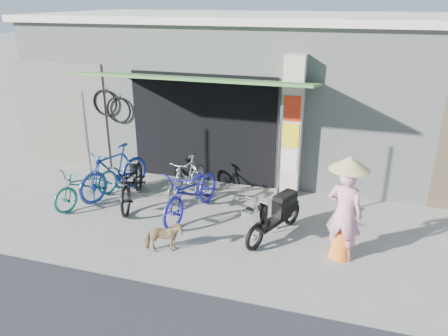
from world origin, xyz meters
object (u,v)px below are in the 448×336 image
(bike_silver, at_px, (187,177))
(nun, at_px, (345,209))
(moped, at_px, (276,214))
(bike_navy, at_px, (192,192))
(street_dog, at_px, (163,237))
(bike_blue, at_px, (114,171))
(bike_teal, at_px, (87,184))
(bike_black, at_px, (132,181))

(bike_silver, distance_m, nun, 3.64)
(moped, distance_m, nun, 1.30)
(bike_navy, xyz_separation_m, moped, (1.72, -0.30, -0.08))
(street_dog, bearing_deg, bike_navy, -23.06)
(bike_blue, xyz_separation_m, nun, (4.84, -1.08, 0.33))
(bike_teal, bearing_deg, bike_black, 35.83)
(bike_silver, bearing_deg, bike_teal, -144.13)
(bike_navy, relative_size, street_dog, 2.97)
(moped, bearing_deg, bike_navy, -166.73)
(bike_navy, distance_m, nun, 2.99)
(bike_teal, xyz_separation_m, bike_navy, (2.28, 0.13, 0.08))
(street_dog, distance_m, moped, 2.03)
(bike_black, relative_size, bike_silver, 1.27)
(bike_black, relative_size, bike_navy, 0.99)
(bike_blue, height_order, street_dog, bike_blue)
(bike_silver, height_order, street_dog, bike_silver)
(bike_blue, distance_m, nun, 4.97)
(bike_blue, relative_size, nun, 1.03)
(street_dog, bearing_deg, bike_black, 18.05)
(bike_teal, bearing_deg, bike_navy, 19.92)
(bike_blue, bearing_deg, bike_black, -2.72)
(bike_silver, bearing_deg, nun, -14.21)
(bike_teal, bearing_deg, bike_blue, 75.53)
(bike_black, bearing_deg, bike_silver, 15.70)
(bike_silver, height_order, bike_navy, bike_navy)
(bike_black, xyz_separation_m, street_dog, (1.41, -1.57, -0.23))
(bike_teal, distance_m, bike_blue, 0.65)
(bike_black, bearing_deg, moped, -25.25)
(bike_teal, xyz_separation_m, nun, (5.16, -0.53, 0.45))
(bike_navy, height_order, moped, bike_navy)
(bike_black, height_order, bike_silver, bike_black)
(bike_black, relative_size, nun, 1.07)
(bike_teal, height_order, bike_blue, bike_blue)
(bike_navy, xyz_separation_m, street_dog, (0.02, -1.39, -0.23))
(bike_silver, bearing_deg, bike_black, -138.23)
(bike_navy, relative_size, moped, 1.23)
(nun, bearing_deg, bike_teal, 11.00)
(street_dog, relative_size, nun, 0.37)
(moped, bearing_deg, street_dog, -124.28)
(bike_silver, xyz_separation_m, street_dog, (0.44, -2.18, -0.18))
(bike_blue, relative_size, bike_navy, 0.95)
(bike_teal, distance_m, bike_silver, 2.07)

